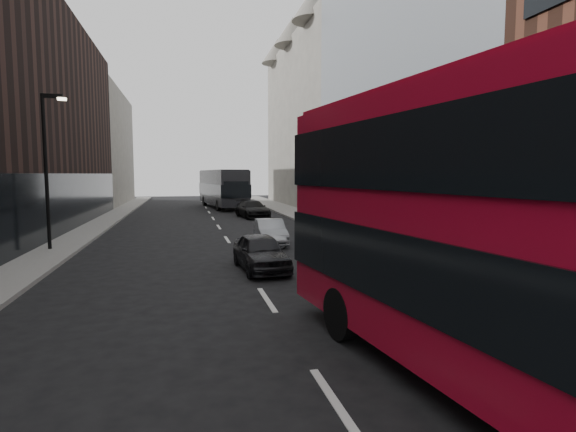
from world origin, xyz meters
TOP-DOWN VIEW (x-y plane):
  - sidewalk_right at (7.50, 25.00)m, footprint 3.00×80.00m
  - sidewalk_left at (-8.00, 25.00)m, footprint 2.00×80.00m
  - building_modern_block at (11.47, 21.00)m, footprint 5.03×22.00m
  - building_victorian at (11.38, 44.00)m, footprint 6.50×24.00m
  - building_left_mid at (-11.50, 30.00)m, footprint 5.00×24.00m
  - building_left_far at (-11.50, 52.00)m, footprint 5.00×20.00m
  - street_lamp at (-8.22, 18.00)m, footprint 1.06×0.22m
  - red_bus at (2.79, 0.80)m, footprint 4.53×12.86m
  - grey_bus at (1.72, 43.34)m, footprint 4.41×12.57m
  - car_a at (0.50, 12.00)m, footprint 1.88×4.10m
  - car_b at (2.00, 18.00)m, footprint 1.52×3.91m
  - car_c at (3.19, 32.03)m, footprint 2.62×5.10m

SIDE VIEW (x-z plane):
  - sidewalk_right at x=7.50m, z-range 0.00..0.15m
  - sidewalk_left at x=-8.00m, z-range 0.00..0.15m
  - car_b at x=2.00m, z-range 0.00..1.27m
  - car_a at x=0.50m, z-range 0.00..1.36m
  - car_c at x=3.19m, z-range 0.00..1.42m
  - grey_bus at x=1.72m, z-range 0.14..4.13m
  - red_bus at x=2.79m, z-range 0.28..5.38m
  - street_lamp at x=-8.22m, z-range 0.68..7.68m
  - building_left_far at x=-11.50m, z-range 0.00..13.00m
  - building_left_mid at x=-11.50m, z-range 0.00..14.00m
  - building_victorian at x=11.38m, z-range -0.84..20.16m
  - building_modern_block at x=11.47m, z-range -0.10..19.90m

